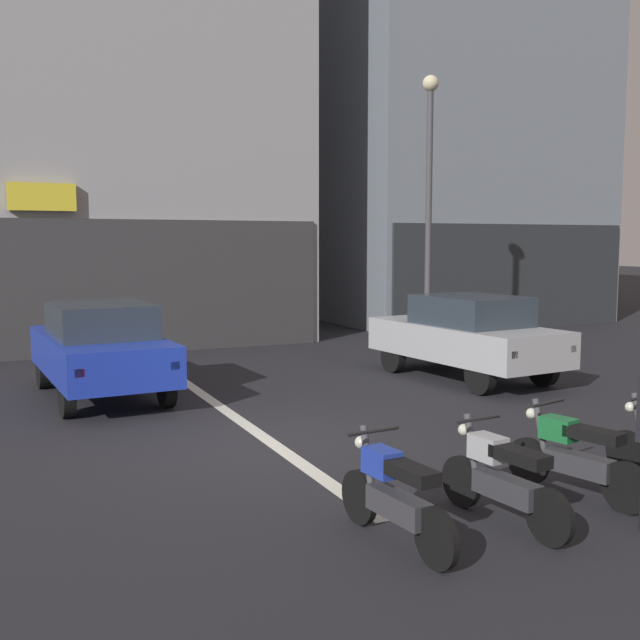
{
  "coord_description": "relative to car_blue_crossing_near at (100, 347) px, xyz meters",
  "views": [
    {
      "loc": [
        -3.39,
        -9.04,
        2.68
      ],
      "look_at": [
        1.57,
        2.0,
        1.4
      ],
      "focal_mm": 41.81,
      "sensor_mm": 36.0,
      "label": 1
    }
  ],
  "objects": [
    {
      "name": "ground_plane",
      "position": [
        1.65,
        -4.01,
        -0.89
      ],
      "size": [
        120.0,
        120.0,
        0.0
      ],
      "primitive_type": "plane",
      "color": "#232328"
    },
    {
      "name": "lane_centre_line",
      "position": [
        1.65,
        1.99,
        -0.88
      ],
      "size": [
        0.2,
        18.0,
        0.01
      ],
      "primitive_type": "cube",
      "color": "silver",
      "rests_on": "ground"
    },
    {
      "name": "building_mid_block",
      "position": [
        1.59,
        9.97,
        6.84
      ],
      "size": [
        9.5,
        10.13,
        15.47
      ],
      "color": "#9E9EA3",
      "rests_on": "ground"
    },
    {
      "name": "building_far_right",
      "position": [
        13.0,
        9.97,
        8.51
      ],
      "size": [
        8.79,
        9.29,
        18.82
      ],
      "color": "gray",
      "rests_on": "ground"
    },
    {
      "name": "car_blue_crossing_near",
      "position": [
        0.0,
        0.0,
        0.0
      ],
      "size": [
        2.02,
        4.21,
        1.64
      ],
      "color": "black",
      "rests_on": "ground"
    },
    {
      "name": "car_silver_parked_kerbside",
      "position": [
        6.73,
        -1.14,
        0.0
      ],
      "size": [
        2.17,
        4.26,
        1.64
      ],
      "color": "black",
      "rests_on": "ground"
    },
    {
      "name": "street_lamp",
      "position": [
        7.44,
        1.4,
        3.01
      ],
      "size": [
        0.36,
        0.36,
        6.34
      ],
      "color": "#47474C",
      "rests_on": "ground"
    },
    {
      "name": "motorcycle_blue_row_leftmost",
      "position": [
        1.47,
        -7.5,
        -0.43
      ],
      "size": [
        0.55,
        1.67,
        0.98
      ],
      "color": "black",
      "rests_on": "ground"
    },
    {
      "name": "motorcycle_silver_row_left_mid",
      "position": [
        2.64,
        -7.51,
        -0.43
      ],
      "size": [
        0.55,
        1.67,
        0.98
      ],
      "color": "black",
      "rests_on": "ground"
    },
    {
      "name": "motorcycle_green_row_centre",
      "position": [
        3.8,
        -7.21,
        -0.43
      ],
      "size": [
        0.6,
        1.63,
        0.98
      ],
      "color": "black",
      "rests_on": "ground"
    }
  ]
}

